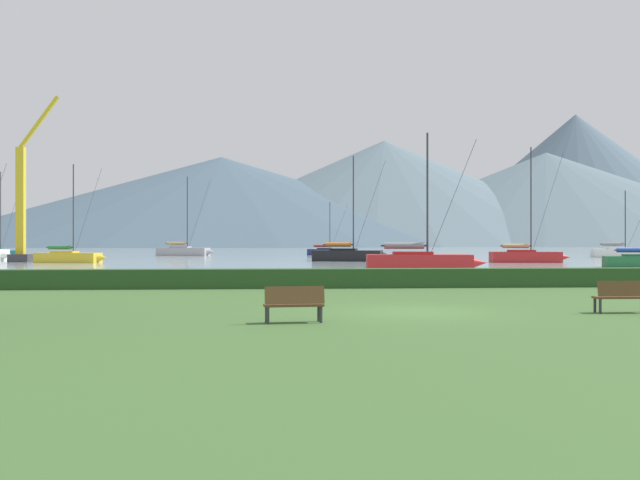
# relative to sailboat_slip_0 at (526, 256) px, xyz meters

# --- Properties ---
(ground_plane) EXTENTS (1000.00, 1000.00, 0.00)m
(ground_plane) POSITION_rel_sailboat_slip_0_xyz_m (-21.49, -47.84, -0.67)
(ground_plane) COLOR #3D602D
(harbor_water) EXTENTS (320.00, 246.00, 0.00)m
(harbor_water) POSITION_rel_sailboat_slip_0_xyz_m (-21.49, 89.16, -0.67)
(harbor_water) COLOR #8C9EA3
(harbor_water) RESTS_ON ground_plane
(hedge_line) EXTENTS (80.00, 1.20, 0.86)m
(hedge_line) POSITION_rel_sailboat_slip_0_xyz_m (-21.49, -36.84, -0.24)
(hedge_line) COLOR #284C23
(hedge_line) RESTS_ON ground_plane
(sailboat_slip_0) EXTENTS (8.02, 3.11, 11.58)m
(sailboat_slip_0) POSITION_rel_sailboat_slip_0_xyz_m (0.00, 0.00, 0.00)
(sailboat_slip_0) COLOR red
(sailboat_slip_0) RESTS_ON harbor_water
(sailboat_slip_2) EXTENTS (8.47, 3.83, 8.86)m
(sailboat_slip_2) POSITION_rel_sailboat_slip_0_xyz_m (20.85, 20.92, 0.01)
(sailboat_slip_2) COLOR white
(sailboat_slip_2) RESTS_ON harbor_water
(sailboat_slip_3) EXTENTS (7.34, 3.26, 9.79)m
(sailboat_slip_3) POSITION_rel_sailboat_slip_0_xyz_m (-45.61, 2.61, -0.07)
(sailboat_slip_3) COLOR gold
(sailboat_slip_3) RESTS_ON harbor_water
(sailboat_slip_4) EXTENTS (8.60, 4.47, 11.27)m
(sailboat_slip_4) POSITION_rel_sailboat_slip_0_xyz_m (-17.27, 5.88, 0.04)
(sailboat_slip_4) COLOR black
(sailboat_slip_4) RESTS_ON harbor_water
(sailboat_slip_5) EXTENTS (6.99, 3.15, 8.27)m
(sailboat_slip_5) POSITION_rel_sailboat_slip_0_xyz_m (-16.70, 40.10, -0.10)
(sailboat_slip_5) COLOR navy
(sailboat_slip_5) RESTS_ON harbor_water
(sailboat_slip_6) EXTENTS (8.86, 4.36, 11.67)m
(sailboat_slip_6) POSITION_rel_sailboat_slip_0_xyz_m (-38.30, 35.72, 0.06)
(sailboat_slip_6) COLOR #9E9EA3
(sailboat_slip_6) RESTS_ON harbor_water
(sailboat_slip_8) EXTENTS (8.70, 3.24, 9.87)m
(sailboat_slip_8) POSITION_rel_sailboat_slip_0_xyz_m (-15.02, -19.15, 0.03)
(sailboat_slip_8) COLOR red
(sailboat_slip_8) RESTS_ON harbor_water
(park_bench_near_path) EXTENTS (1.57, 0.63, 0.95)m
(park_bench_near_path) POSITION_rel_sailboat_slip_0_xyz_m (-25.16, -50.42, -0.14)
(park_bench_near_path) COLOR brown
(park_bench_near_path) RESTS_ON ground_plane
(park_bench_under_tree) EXTENTS (1.59, 0.48, 0.95)m
(park_bench_under_tree) POSITION_rel_sailboat_slip_0_xyz_m (-15.51, -48.62, -0.14)
(park_bench_under_tree) COLOR brown
(park_bench_under_tree) RESTS_ON ground_plane
(dock_crane) EXTENTS (4.87, 2.00, 17.18)m
(dock_crane) POSITION_rel_sailboat_slip_0_xyz_m (-51.13, 5.46, 4.54)
(dock_crane) COLOR #333338
(dock_crane) RESTS_ON ground_plane
(distant_hill_west_ridge) EXTENTS (202.38, 202.38, 84.79)m
(distant_hill_west_ridge) POSITION_rel_sailboat_slip_0_xyz_m (172.89, 370.04, 41.72)
(distant_hill_west_ridge) COLOR #4C6070
(distant_hill_west_ridge) RESTS_ON ground_plane
(distant_hill_central_peak) EXTENTS (259.06, 259.06, 51.76)m
(distant_hill_central_peak) POSITION_rel_sailboat_slip_0_xyz_m (128.22, 308.88, 25.21)
(distant_hill_central_peak) COLOR slate
(distant_hill_central_peak) RESTS_ON ground_plane
(distant_hill_east_ridge) EXTENTS (315.68, 315.68, 48.88)m
(distant_hill_east_ridge) POSITION_rel_sailboat_slip_0_xyz_m (-51.85, 319.14, 23.77)
(distant_hill_east_ridge) COLOR #425666
(distant_hill_east_ridge) RESTS_ON ground_plane
(distant_hill_far_shoulder) EXTENTS (265.24, 265.24, 59.68)m
(distant_hill_far_shoulder) POSITION_rel_sailboat_slip_0_xyz_m (39.83, 324.13, 29.17)
(distant_hill_far_shoulder) COLOR slate
(distant_hill_far_shoulder) RESTS_ON ground_plane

